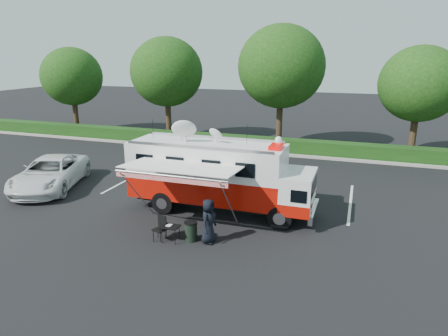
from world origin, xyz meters
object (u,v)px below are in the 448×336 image
Objects in this scene: trash_bin at (191,231)px; white_suv at (52,188)px; folding_table at (170,227)px; command_truck at (219,175)px.

white_suv is at bearing 160.67° from trash_bin.
trash_bin is at bearing 23.31° from folding_table.
white_suv reaches higher than trash_bin.
command_truck is 10.90× the size of trash_bin.
command_truck is at bearing 77.50° from folding_table.
command_truck is at bearing 89.54° from trash_bin.
folding_table is at bearing -102.50° from command_truck.
folding_table is 0.97× the size of trash_bin.
command_truck is 1.43× the size of white_suv.
white_suv is at bearing 178.58° from command_truck.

